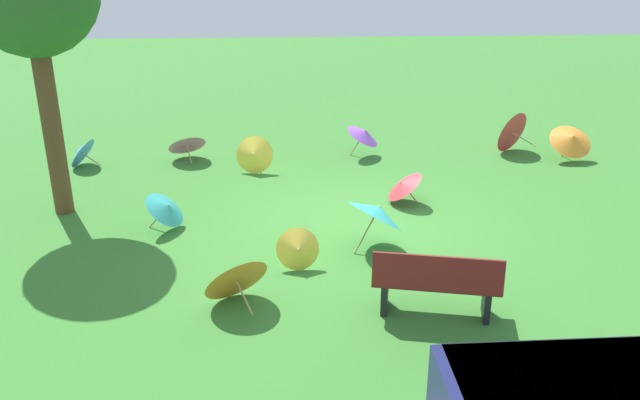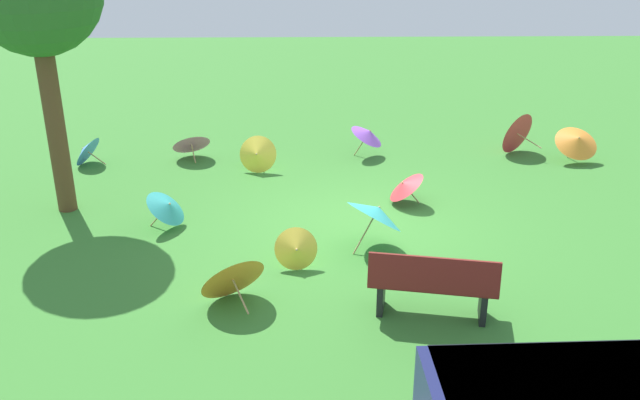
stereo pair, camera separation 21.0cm
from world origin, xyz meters
name	(u,v)px [view 1 (the left image)]	position (x,y,z in m)	size (l,w,h in m)	color
ground	(357,224)	(0.00, 0.00, 0.00)	(40.00, 40.00, 0.00)	#387A2D
park_bench	(436,283)	(-0.72, 2.84, 0.47)	(1.66, 0.79, 0.90)	maroon
parasol_orange_0	(572,139)	(-4.78, -3.02, 0.48)	(0.93, 0.89, 0.81)	tan
parasol_teal_0	(377,212)	(-0.21, 0.89, 0.61)	(1.20, 1.22, 0.94)	tan
parasol_yellow_0	(254,155)	(1.81, -2.60, 0.38)	(0.79, 0.81, 0.76)	tan
parasol_blue_0	(80,152)	(5.38, -3.11, 0.33)	(0.74, 0.80, 0.66)	tan
parasol_pink_0	(186,143)	(3.27, -3.46, 0.38)	(1.00, 0.95, 0.69)	tan
parasol_orange_1	(234,276)	(1.84, 2.42, 0.40)	(1.08, 0.99, 0.81)	tan
parasol_red_1	(509,130)	(-3.66, -3.72, 0.48)	(1.01, 1.03, 0.95)	tan
parasol_red_2	(403,185)	(-0.90, -0.88, 0.36)	(0.64, 0.73, 0.63)	tan
parasol_yellow_1	(298,249)	(1.00, 1.52, 0.32)	(0.65, 0.62, 0.63)	tan
parasol_purple_2	(364,133)	(-0.48, -3.51, 0.51)	(0.91, 0.92, 0.77)	tan
parasol_teal_2	(167,208)	(3.10, 0.07, 0.39)	(0.78, 0.84, 0.67)	tan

